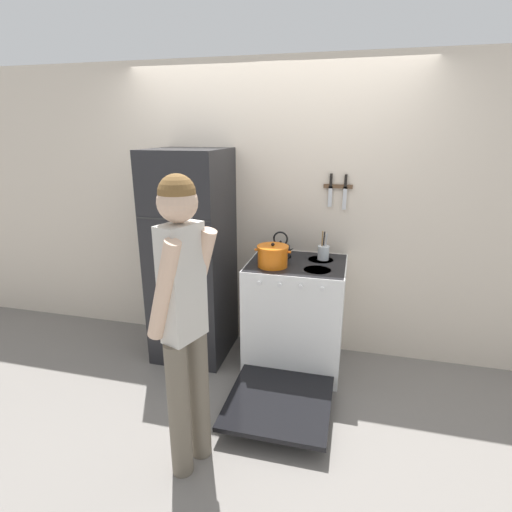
{
  "coord_description": "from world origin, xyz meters",
  "views": [
    {
      "loc": [
        0.73,
        -3.42,
        1.97
      ],
      "look_at": [
        -0.01,
        -0.48,
        1.02
      ],
      "focal_mm": 28.0,
      "sensor_mm": 36.0,
      "label": 1
    }
  ],
  "objects": [
    {
      "name": "ground_plane",
      "position": [
        0.0,
        0.0,
        0.0
      ],
      "size": [
        14.0,
        14.0,
        0.0
      ],
      "primitive_type": "plane",
      "color": "slate"
    },
    {
      "name": "wall_back",
      "position": [
        0.0,
        0.03,
        1.27
      ],
      "size": [
        10.0,
        0.06,
        2.55
      ],
      "color": "beige",
      "rests_on": "ground_plane"
    },
    {
      "name": "wall_knife_strip",
      "position": [
        0.58,
        -0.02,
        1.53
      ],
      "size": [
        0.24,
        0.03,
        0.3
      ],
      "color": "brown"
    },
    {
      "name": "person",
      "position": [
        -0.14,
        -1.58,
        1.01
      ],
      "size": [
        0.36,
        0.42,
        1.77
      ],
      "rotation": [
        0.0,
        0.0,
        1.23
      ],
      "color": "#6B6051",
      "rests_on": "ground_plane"
    },
    {
      "name": "dutch_oven_pot",
      "position": [
        0.12,
        -0.47,
        1.02
      ],
      "size": [
        0.29,
        0.25,
        0.19
      ],
      "color": "orange",
      "rests_on": "stove_range"
    },
    {
      "name": "tea_kettle",
      "position": [
        0.14,
        -0.2,
        1.0
      ],
      "size": [
        0.21,
        0.17,
        0.22
      ],
      "color": "black",
      "rests_on": "stove_range"
    },
    {
      "name": "utensil_jar",
      "position": [
        0.5,
        -0.19,
        1.0
      ],
      "size": [
        0.1,
        0.1,
        0.25
      ],
      "color": "silver",
      "rests_on": "stove_range"
    },
    {
      "name": "stove_range",
      "position": [
        0.3,
        -0.37,
        0.47
      ],
      "size": [
        0.79,
        1.42,
        0.94
      ],
      "color": "white",
      "rests_on": "ground_plane"
    },
    {
      "name": "refrigerator",
      "position": [
        -0.63,
        -0.33,
        0.92
      ],
      "size": [
        0.63,
        0.69,
        1.83
      ],
      "color": "black",
      "rests_on": "ground_plane"
    }
  ]
}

